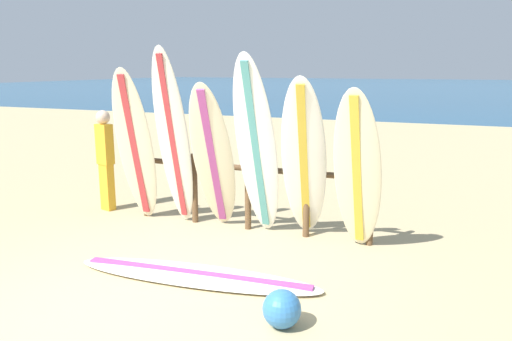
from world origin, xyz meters
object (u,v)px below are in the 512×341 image
object	(u,v)px
surfboard_rack	(248,185)
surfboard_leaning_right	(357,172)
surfboard_leaning_far_left	(135,147)
surfboard_leaning_center_right	(304,162)
surfboard_lying_on_sand	(196,275)
small_boat_offshore	(254,97)
surfboard_leaning_center_left	(213,159)
beachgoer_standing	(105,156)
beach_ball	(282,309)
surfboard_leaning_center	(257,149)
surfboard_leaning_left	(173,140)

from	to	relation	value
surfboard_rack	surfboard_leaning_right	xyz separation A→B (m)	(1.60, -0.40, 0.39)
surfboard_leaning_far_left	surfboard_leaning_center_right	xyz separation A→B (m)	(2.53, 0.04, -0.04)
surfboard_lying_on_sand	small_boat_offshore	size ratio (longest dim) A/B	1.20
surfboard_leaning_center_left	beachgoer_standing	size ratio (longest dim) A/B	1.31
surfboard_leaning_right	beach_ball	bearing A→B (deg)	-97.22
surfboard_leaning_center_left	surfboard_leaning_center	world-z (taller)	surfboard_leaning_center
surfboard_leaning_left	surfboard_leaning_center_left	world-z (taller)	surfboard_leaning_left
surfboard_leaning_center	small_boat_offshore	world-z (taller)	surfboard_leaning_center
surfboard_leaning_far_left	surfboard_lying_on_sand	distance (m)	2.53
surfboard_leaning_left	surfboard_leaning_right	size ratio (longest dim) A/B	1.24
small_boat_offshore	surfboard_rack	bearing A→B (deg)	-67.84
surfboard_rack	surfboard_leaning_far_left	world-z (taller)	surfboard_leaning_far_left
surfboard_leaning_far_left	beach_ball	world-z (taller)	surfboard_leaning_far_left
surfboard_rack	surfboard_leaning_left	size ratio (longest dim) A/B	1.38
surfboard_leaning_center_right	small_boat_offshore	world-z (taller)	surfboard_leaning_center_right
surfboard_leaning_center_right	surfboard_leaning_center	bearing A→B (deg)	-171.23
surfboard_leaning_right	surfboard_leaning_center	bearing A→B (deg)	179.48
surfboard_leaning_right	small_boat_offshore	size ratio (longest dim) A/B	0.86
surfboard_leaning_center	surfboard_leaning_center_right	xyz separation A→B (m)	(0.61, 0.09, -0.13)
surfboard_leaning_center	beachgoer_standing	bearing A→B (deg)	171.12
surfboard_leaning_far_left	surfboard_rack	bearing A→B (deg)	11.59
surfboard_leaning_center_left	beach_ball	bearing A→B (deg)	-50.08
surfboard_leaning_left	surfboard_lying_on_sand	distance (m)	2.21
beach_ball	surfboard_leaning_far_left	bearing A→B (deg)	145.29
surfboard_leaning_center_left	surfboard_lying_on_sand	world-z (taller)	surfboard_leaning_center_left
surfboard_rack	surfboard_leaning_right	world-z (taller)	surfboard_leaning_right
surfboard_rack	beachgoer_standing	world-z (taller)	beachgoer_standing
surfboard_leaning_center_right	small_boat_offshore	bearing A→B (deg)	113.64
surfboard_lying_on_sand	small_boat_offshore	world-z (taller)	small_boat_offshore
beachgoer_standing	surfboard_leaning_left	bearing A→B (deg)	-13.89
surfboard_leaning_left	beach_ball	size ratio (longest dim) A/B	7.38
surfboard_leaning_left	surfboard_leaning_center_right	bearing A→B (deg)	0.92
beachgoer_standing	beach_ball	distance (m)	4.60
surfboard_leaning_center_left	surfboard_leaning_center	xyz separation A→B (m)	(0.64, -0.02, 0.18)
surfboard_rack	beachgoer_standing	size ratio (longest dim) A/B	2.19
surfboard_leaning_center_left	surfboard_rack	bearing A→B (deg)	46.18
surfboard_leaning_center_right	beachgoer_standing	world-z (taller)	surfboard_leaning_center_right
surfboard_lying_on_sand	surfboard_rack	bearing A→B (deg)	94.11
surfboard_leaning_left	surfboard_lying_on_sand	xyz separation A→B (m)	(1.12, -1.45, -1.25)
surfboard_leaning_far_left	surfboard_leaning_left	size ratio (longest dim) A/B	0.89
surfboard_rack	beach_ball	size ratio (longest dim) A/B	10.18
surfboard_lying_on_sand	surfboard_leaning_center_left	bearing A→B (deg)	108.87
surfboard_leaning_center_left	small_boat_offshore	distance (m)	27.50
surfboard_leaning_right	beachgoer_standing	distance (m)	4.12
surfboard_rack	surfboard_leaning_center_left	distance (m)	0.66
surfboard_leaning_far_left	surfboard_leaning_center_left	world-z (taller)	surfboard_leaning_far_left
surfboard_lying_on_sand	surfboard_leaning_far_left	bearing A→B (deg)	140.71
surfboard_leaning_center	surfboard_lying_on_sand	bearing A→B (deg)	-96.71
surfboard_lying_on_sand	beach_ball	world-z (taller)	beach_ball
surfboard_leaning_center	beachgoer_standing	world-z (taller)	surfboard_leaning_center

